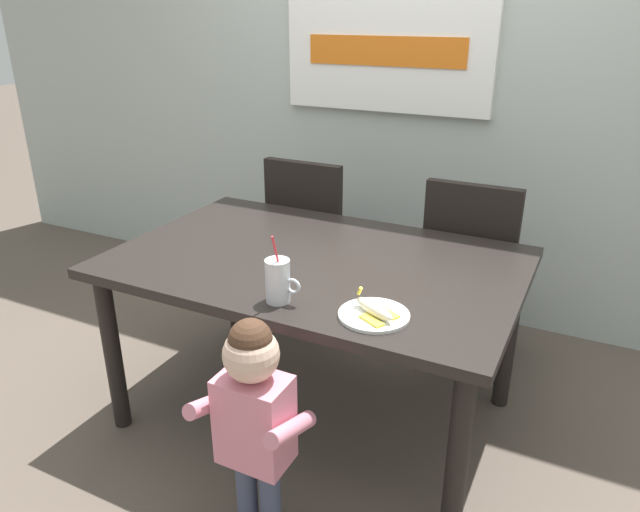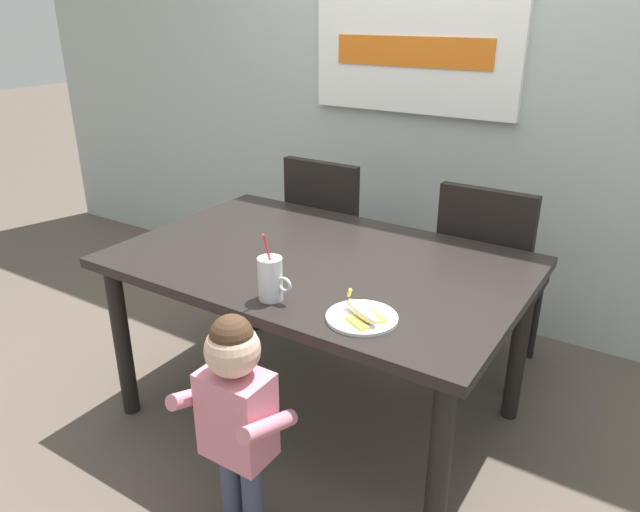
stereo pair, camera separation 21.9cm
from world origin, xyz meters
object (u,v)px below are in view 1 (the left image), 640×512
at_px(dining_chair_left, 313,234).
at_px(snack_plate, 374,315).
at_px(toddler_standing, 254,410).
at_px(peeled_banana, 375,310).
at_px(dining_chair_right, 472,264).
at_px(milk_cup, 278,283).
at_px(dining_table, 316,277).

relative_size(dining_chair_left, snack_plate, 4.17).
relative_size(toddler_standing, peeled_banana, 4.92).
xyz_separation_m(toddler_standing, peeled_banana, (0.26, 0.33, 0.25)).
bearing_deg(dining_chair_right, peeled_banana, 85.39).
xyz_separation_m(dining_chair_right, peeled_banana, (-0.08, -1.05, 0.24)).
height_order(toddler_standing, milk_cup, milk_cup).
bearing_deg(dining_table, toddler_standing, -78.83).
height_order(dining_chair_left, dining_chair_right, same).
bearing_deg(milk_cup, dining_table, 98.47).
bearing_deg(dining_chair_left, snack_plate, 125.69).
distance_m(dining_chair_left, snack_plate, 1.33).
distance_m(dining_chair_right, snack_plate, 1.07).
xyz_separation_m(milk_cup, peeled_banana, (0.33, 0.03, -0.04)).
bearing_deg(snack_plate, peeled_banana, -59.45).
relative_size(dining_chair_right, peeled_banana, 5.64).
bearing_deg(toddler_standing, dining_chair_left, 110.14).
bearing_deg(dining_chair_right, snack_plate, 85.08).
distance_m(snack_plate, peeled_banana, 0.03).
bearing_deg(peeled_banana, toddler_standing, -127.99).
bearing_deg(dining_chair_right, dining_chair_left, -1.45).
bearing_deg(milk_cup, dining_chair_right, 68.93).
bearing_deg(toddler_standing, peeled_banana, 52.01).
xyz_separation_m(dining_chair_left, peeled_banana, (0.77, -1.07, 0.24)).
height_order(milk_cup, peeled_banana, milk_cup).
distance_m(toddler_standing, peeled_banana, 0.49).
distance_m(dining_table, toddler_standing, 0.71).
height_order(dining_chair_left, peeled_banana, dining_chair_left).
bearing_deg(milk_cup, peeled_banana, 5.64).
xyz_separation_m(dining_table, dining_chair_left, (-0.38, 0.72, -0.12)).
relative_size(dining_chair_right, milk_cup, 3.86).
height_order(dining_table, dining_chair_left, dining_chair_left).
height_order(dining_chair_left, milk_cup, milk_cup).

